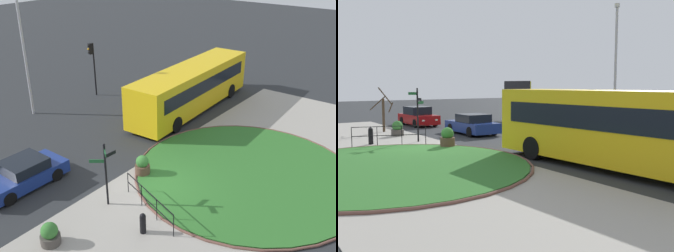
% 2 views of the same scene
% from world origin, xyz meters
% --- Properties ---
extents(ground, '(120.00, 120.00, 0.00)m').
position_xyz_m(ground, '(0.00, 0.00, 0.00)').
color(ground, '#282B2D').
extents(sidewalk_paving, '(32.00, 8.08, 0.02)m').
position_xyz_m(sidewalk_paving, '(0.00, -1.96, 0.01)').
color(sidewalk_paving, '#9E998E').
rests_on(sidewalk_paving, ground).
extents(grass_island, '(10.93, 10.93, 0.10)m').
position_xyz_m(grass_island, '(3.78, -2.79, 0.05)').
color(grass_island, '#2D6B28').
rests_on(grass_island, ground).
extents(grass_kerb_ring, '(11.24, 11.24, 0.11)m').
position_xyz_m(grass_kerb_ring, '(3.78, -2.79, 0.06)').
color(grass_kerb_ring, brown).
rests_on(grass_kerb_ring, ground).
extents(signpost_directional, '(1.05, 0.95, 3.03)m').
position_xyz_m(signpost_directional, '(-2.28, 0.88, 1.76)').
color(signpost_directional, black).
rests_on(signpost_directional, ground).
extents(bollard_foreground, '(0.25, 0.25, 0.94)m').
position_xyz_m(bollard_foreground, '(-2.77, -1.61, 0.48)').
color(bollard_foreground, black).
rests_on(bollard_foreground, ground).
extents(railing_grass_edge, '(1.22, 3.55, 1.06)m').
position_xyz_m(railing_grass_edge, '(-1.63, -0.96, 0.68)').
color(railing_grass_edge, black).
rests_on(railing_grass_edge, ground).
extents(bus_yellow, '(11.56, 3.15, 3.00)m').
position_xyz_m(bus_yellow, '(9.09, 4.27, 1.62)').
color(bus_yellow, yellow).
rests_on(bus_yellow, ground).
extents(car_far_lane, '(4.16, 1.97, 1.31)m').
position_xyz_m(car_far_lane, '(-3.63, 5.14, 0.61)').
color(car_far_lane, navy).
rests_on(car_far_lane, ground).
extents(traffic_light_near, '(0.48, 0.31, 3.96)m').
position_xyz_m(traffic_light_near, '(6.89, 11.57, 2.90)').
color(traffic_light_near, black).
rests_on(traffic_light_near, ground).
extents(lamppost_tall, '(0.32, 0.32, 8.18)m').
position_xyz_m(lamppost_tall, '(1.95, 12.28, 4.38)').
color(lamppost_tall, '#B7B7BC').
rests_on(lamppost_tall, ground).
extents(planter_near_signpost, '(0.78, 0.78, 0.96)m').
position_xyz_m(planter_near_signpost, '(-5.43, 0.78, 0.43)').
color(planter_near_signpost, '#47423D').
rests_on(planter_near_signpost, ground).
extents(planter_kerbside, '(0.75, 0.75, 1.06)m').
position_xyz_m(planter_kerbside, '(0.55, 1.30, 0.48)').
color(planter_kerbside, brown).
rests_on(planter_kerbside, ground).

